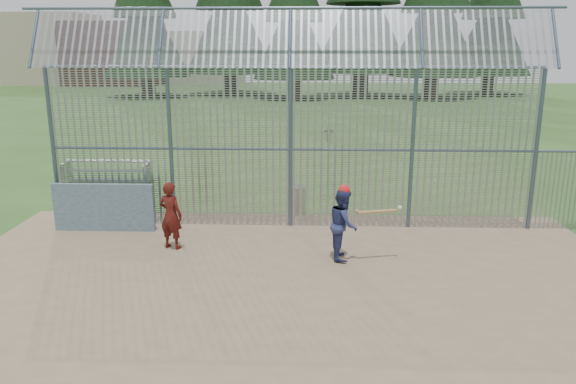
{
  "coord_description": "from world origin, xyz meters",
  "views": [
    {
      "loc": [
        0.5,
        -10.21,
        4.51
      ],
      "look_at": [
        0.0,
        2.0,
        1.3
      ],
      "focal_mm": 35.0,
      "sensor_mm": 36.0,
      "label": 1
    }
  ],
  "objects_px": {
    "dugout_wall": "(104,207)",
    "bleacher": "(106,172)",
    "trash_can": "(296,199)",
    "onlooker": "(171,215)",
    "batter": "(343,224)"
  },
  "relations": [
    {
      "from": "dugout_wall",
      "to": "bleacher",
      "type": "xyz_separation_m",
      "value": [
        -1.72,
        4.91,
        -0.21
      ]
    },
    {
      "from": "trash_can",
      "to": "bleacher",
      "type": "xyz_separation_m",
      "value": [
        -6.45,
        3.06,
        0.03
      ]
    },
    {
      "from": "onlooker",
      "to": "bleacher",
      "type": "xyz_separation_m",
      "value": [
        -3.69,
        6.06,
        -0.38
      ]
    },
    {
      "from": "onlooker",
      "to": "trash_can",
      "type": "distance_m",
      "value": 4.1
    },
    {
      "from": "dugout_wall",
      "to": "batter",
      "type": "height_order",
      "value": "batter"
    },
    {
      "from": "onlooker",
      "to": "trash_can",
      "type": "relative_size",
      "value": 1.89
    },
    {
      "from": "trash_can",
      "to": "onlooker",
      "type": "bearing_deg",
      "value": -132.56
    },
    {
      "from": "dugout_wall",
      "to": "batter",
      "type": "relative_size",
      "value": 1.62
    },
    {
      "from": "dugout_wall",
      "to": "trash_can",
      "type": "xyz_separation_m",
      "value": [
        4.72,
        1.85,
        -0.24
      ]
    },
    {
      "from": "batter",
      "to": "onlooker",
      "type": "bearing_deg",
      "value": 83.46
    },
    {
      "from": "onlooker",
      "to": "bleacher",
      "type": "relative_size",
      "value": 0.52
    },
    {
      "from": "dugout_wall",
      "to": "bleacher",
      "type": "relative_size",
      "value": 0.83
    },
    {
      "from": "trash_can",
      "to": "bleacher",
      "type": "relative_size",
      "value": 0.27
    },
    {
      "from": "batter",
      "to": "trash_can",
      "type": "bearing_deg",
      "value": 17.86
    },
    {
      "from": "dugout_wall",
      "to": "batter",
      "type": "distance_m",
      "value": 6.04
    }
  ]
}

